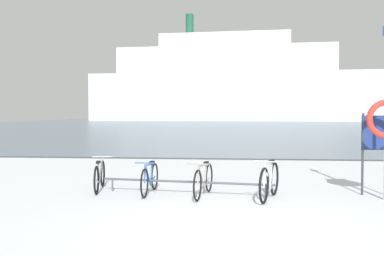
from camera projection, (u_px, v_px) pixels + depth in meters
ground at (231, 125)px, 60.24m from camera, size 80.00×132.00×0.08m
bike_rack at (186, 182)px, 9.44m from camera, size 3.84×0.60×0.31m
bicycle_0 at (100, 176)px, 9.96m from camera, size 0.46×1.65×0.75m
bicycle_1 at (150, 178)px, 9.53m from camera, size 0.46×1.60×0.74m
bicycle_2 at (204, 180)px, 9.23m from camera, size 0.47×1.72×0.76m
bicycle_3 at (269, 181)px, 8.91m from camera, size 0.63×1.61×0.84m
info_sign at (374, 140)px, 9.36m from camera, size 0.55×0.10×1.79m
ferry_ship at (229, 85)px, 90.04m from camera, size 60.12×13.99×22.52m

